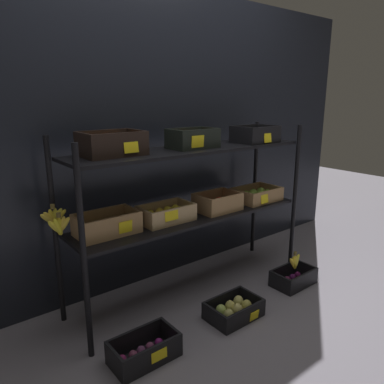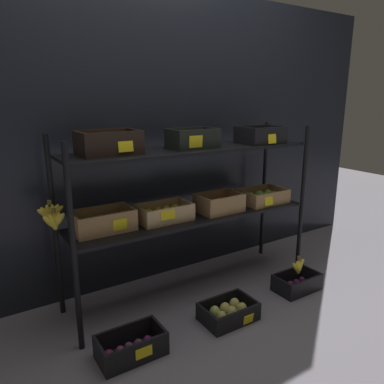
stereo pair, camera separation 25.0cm
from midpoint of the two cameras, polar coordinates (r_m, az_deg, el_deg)
The scene contains 7 objects.
ground_plane at distance 2.78m, azimuth 2.66°, elevation -14.88°, with size 10.00×10.00×0.00m, color slate.
storefront_wall at distance 2.78m, azimuth -1.99°, elevation 8.11°, with size 4.13×0.12×2.10m, color black.
display_rack at distance 2.46m, azimuth 2.22°, elevation 0.98°, with size 1.87×0.45×1.18m.
crate_ground_plum at distance 2.17m, azimuth -5.86°, elevation -22.94°, with size 0.36×0.21×0.13m.
crate_ground_pear at distance 2.46m, azimuth 8.70°, elevation -17.97°, with size 0.34×0.24×0.11m.
crate_ground_center_plum at distance 2.89m, azimuth 18.35°, elevation -13.40°, with size 0.33×0.20×0.12m.
banana_bunch_loose at distance 2.83m, azimuth 18.64°, elevation -10.93°, with size 0.15×0.05×0.14m.
Camera 2 is at (-1.30, -2.04, 1.37)m, focal length 34.49 mm.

